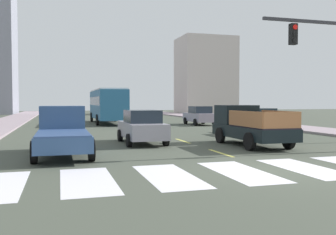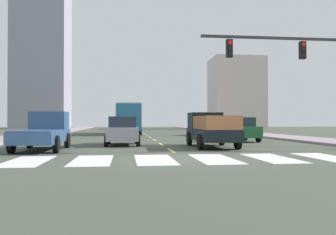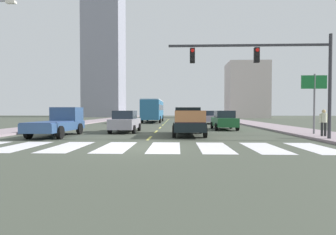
{
  "view_description": "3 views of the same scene",
  "coord_description": "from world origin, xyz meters",
  "px_view_note": "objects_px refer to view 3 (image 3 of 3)",
  "views": [
    {
      "loc": [
        -6.45,
        -10.29,
        2.15
      ],
      "look_at": [
        -1.51,
        6.7,
        1.39
      ],
      "focal_mm": 40.02,
      "sensor_mm": 36.0,
      "label": 1
    },
    {
      "loc": [
        -2.24,
        -13.29,
        1.43
      ],
      "look_at": [
        1.24,
        15.63,
        1.76
      ],
      "focal_mm": 38.0,
      "sensor_mm": 36.0,
      "label": 2
    },
    {
      "loc": [
        1.74,
        -11.97,
        1.71
      ],
      "look_at": [
        1.08,
        6.27,
        1.23
      ],
      "focal_mm": 27.59,
      "sensor_mm": 36.0,
      "label": 3
    }
  ],
  "objects_px": {
    "traffic_signal_gantry": "(277,66)",
    "pedestrian_waiting": "(324,120)",
    "city_bus": "(153,109)",
    "sedan_mid": "(125,121)",
    "pickup_stakebed": "(188,122)",
    "sedan_near_right": "(224,120)",
    "sedan_near_left": "(210,117)",
    "direction_sign_green": "(314,91)",
    "pickup_dark": "(60,122)"
  },
  "relations": [
    {
      "from": "sedan_mid",
      "to": "direction_sign_green",
      "type": "bearing_deg",
      "value": -11.83
    },
    {
      "from": "city_bus",
      "to": "sedan_mid",
      "type": "bearing_deg",
      "value": -91.88
    },
    {
      "from": "sedan_near_left",
      "to": "pedestrian_waiting",
      "type": "xyz_separation_m",
      "value": [
        4.7,
        -17.92,
        0.26
      ]
    },
    {
      "from": "pickup_stakebed",
      "to": "pedestrian_waiting",
      "type": "distance_m",
      "value": 8.5
    },
    {
      "from": "sedan_mid",
      "to": "sedan_near_left",
      "type": "relative_size",
      "value": 1.0
    },
    {
      "from": "pickup_dark",
      "to": "traffic_signal_gantry",
      "type": "distance_m",
      "value": 14.31
    },
    {
      "from": "sedan_near_right",
      "to": "pedestrian_waiting",
      "type": "distance_m",
      "value": 8.82
    },
    {
      "from": "pickup_dark",
      "to": "sedan_mid",
      "type": "xyz_separation_m",
      "value": [
        3.93,
        3.01,
        -0.06
      ]
    },
    {
      "from": "city_bus",
      "to": "traffic_signal_gantry",
      "type": "xyz_separation_m",
      "value": [
        9.26,
        -23.95,
        2.25
      ]
    },
    {
      "from": "sedan_near_right",
      "to": "pickup_dark",
      "type": "bearing_deg",
      "value": -153.8
    },
    {
      "from": "sedan_near_right",
      "to": "sedan_near_left",
      "type": "relative_size",
      "value": 1.0
    },
    {
      "from": "city_bus",
      "to": "sedan_mid",
      "type": "height_order",
      "value": "city_bus"
    },
    {
      "from": "city_bus",
      "to": "sedan_near_left",
      "type": "xyz_separation_m",
      "value": [
        7.93,
        -4.68,
        -1.09
      ]
    },
    {
      "from": "pickup_dark",
      "to": "pedestrian_waiting",
      "type": "distance_m",
      "value": 17.1
    },
    {
      "from": "sedan_near_right",
      "to": "sedan_near_left",
      "type": "xyz_separation_m",
      "value": [
        0.03,
        10.49,
        0.0
      ]
    },
    {
      "from": "sedan_near_left",
      "to": "sedan_mid",
      "type": "bearing_deg",
      "value": -121.9
    },
    {
      "from": "pickup_stakebed",
      "to": "sedan_mid",
      "type": "height_order",
      "value": "pickup_stakebed"
    },
    {
      "from": "city_bus",
      "to": "sedan_mid",
      "type": "relative_size",
      "value": 2.45
    },
    {
      "from": "city_bus",
      "to": "sedan_near_right",
      "type": "distance_m",
      "value": 17.14
    },
    {
      "from": "pedestrian_waiting",
      "to": "city_bus",
      "type": "bearing_deg",
      "value": -166.06
    },
    {
      "from": "pickup_dark",
      "to": "traffic_signal_gantry",
      "type": "height_order",
      "value": "traffic_signal_gantry"
    },
    {
      "from": "city_bus",
      "to": "sedan_mid",
      "type": "xyz_separation_m",
      "value": [
        -0.49,
        -18.35,
        -1.09
      ]
    },
    {
      "from": "sedan_near_left",
      "to": "pickup_dark",
      "type": "bearing_deg",
      "value": -126.78
    },
    {
      "from": "sedan_mid",
      "to": "city_bus",
      "type": "bearing_deg",
      "value": 87.53
    },
    {
      "from": "sedan_near_left",
      "to": "traffic_signal_gantry",
      "type": "relative_size",
      "value": 0.48
    },
    {
      "from": "sedan_near_right",
      "to": "sedan_mid",
      "type": "bearing_deg",
      "value": -159.72
    },
    {
      "from": "direction_sign_green",
      "to": "sedan_mid",
      "type": "bearing_deg",
      "value": 169.1
    },
    {
      "from": "pickup_stakebed",
      "to": "sedan_near_left",
      "type": "relative_size",
      "value": 1.18
    },
    {
      "from": "traffic_signal_gantry",
      "to": "pedestrian_waiting",
      "type": "relative_size",
      "value": 5.57
    },
    {
      "from": "traffic_signal_gantry",
      "to": "pedestrian_waiting",
      "type": "bearing_deg",
      "value": 21.78
    },
    {
      "from": "sedan_mid",
      "to": "traffic_signal_gantry",
      "type": "distance_m",
      "value": 11.74
    },
    {
      "from": "sedan_near_right",
      "to": "direction_sign_green",
      "type": "bearing_deg",
      "value": -49.48
    },
    {
      "from": "traffic_signal_gantry",
      "to": "pedestrian_waiting",
      "type": "xyz_separation_m",
      "value": [
        3.37,
        1.35,
        -3.09
      ]
    },
    {
      "from": "sedan_near_left",
      "to": "sedan_near_right",
      "type": "bearing_deg",
      "value": -90.45
    },
    {
      "from": "pedestrian_waiting",
      "to": "sedan_mid",
      "type": "bearing_deg",
      "value": -123.21
    },
    {
      "from": "pickup_dark",
      "to": "traffic_signal_gantry",
      "type": "bearing_deg",
      "value": -10.86
    },
    {
      "from": "direction_sign_green",
      "to": "pickup_stakebed",
      "type": "bearing_deg",
      "value": 176.45
    },
    {
      "from": "pickup_stakebed",
      "to": "sedan_mid",
      "type": "distance_m",
      "value": 5.33
    },
    {
      "from": "pickup_stakebed",
      "to": "traffic_signal_gantry",
      "type": "distance_m",
      "value": 6.83
    },
    {
      "from": "traffic_signal_gantry",
      "to": "pickup_stakebed",
      "type": "bearing_deg",
      "value": 143.77
    },
    {
      "from": "city_bus",
      "to": "direction_sign_green",
      "type": "distance_m",
      "value": 24.61
    },
    {
      "from": "pickup_stakebed",
      "to": "direction_sign_green",
      "type": "xyz_separation_m",
      "value": [
        8.47,
        -0.53,
        2.1
      ]
    },
    {
      "from": "direction_sign_green",
      "to": "pedestrian_waiting",
      "type": "height_order",
      "value": "direction_sign_green"
    },
    {
      "from": "city_bus",
      "to": "traffic_signal_gantry",
      "type": "height_order",
      "value": "traffic_signal_gantry"
    },
    {
      "from": "pickup_dark",
      "to": "sedan_near_right",
      "type": "bearing_deg",
      "value": 26.53
    },
    {
      "from": "traffic_signal_gantry",
      "to": "pedestrian_waiting",
      "type": "height_order",
      "value": "traffic_signal_gantry"
    },
    {
      "from": "pickup_stakebed",
      "to": "city_bus",
      "type": "relative_size",
      "value": 0.48
    },
    {
      "from": "sedan_near_right",
      "to": "traffic_signal_gantry",
      "type": "relative_size",
      "value": 0.48
    },
    {
      "from": "pickup_stakebed",
      "to": "pickup_dark",
      "type": "height_order",
      "value": "same"
    },
    {
      "from": "pickup_dark",
      "to": "city_bus",
      "type": "height_order",
      "value": "city_bus"
    }
  ]
}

